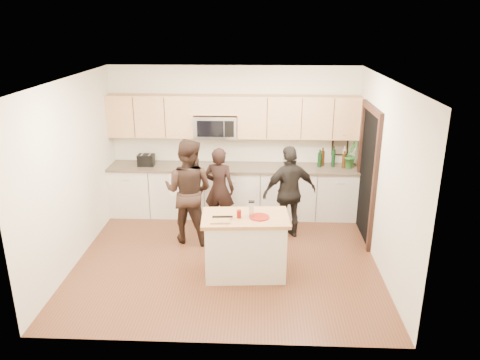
{
  "coord_description": "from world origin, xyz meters",
  "views": [
    {
      "loc": [
        0.48,
        -6.38,
        3.5
      ],
      "look_at": [
        0.19,
        0.35,
        1.15
      ],
      "focal_mm": 35.0,
      "sensor_mm": 36.0,
      "label": 1
    }
  ],
  "objects_px": {
    "island": "(245,245)",
    "toaster": "(146,160)",
    "woman_center": "(189,191)",
    "woman_right": "(290,192)",
    "woman_left": "(219,189)"
  },
  "relations": [
    {
      "from": "woman_center",
      "to": "woman_right",
      "type": "height_order",
      "value": "woman_center"
    },
    {
      "from": "island",
      "to": "woman_left",
      "type": "distance_m",
      "value": 1.64
    },
    {
      "from": "toaster",
      "to": "woman_left",
      "type": "xyz_separation_m",
      "value": [
        1.38,
        -0.59,
        -0.32
      ]
    },
    {
      "from": "woman_left",
      "to": "woman_center",
      "type": "xyz_separation_m",
      "value": [
        -0.45,
        -0.48,
        0.13
      ]
    },
    {
      "from": "island",
      "to": "woman_left",
      "type": "bearing_deg",
      "value": 103.92
    },
    {
      "from": "island",
      "to": "woman_left",
      "type": "xyz_separation_m",
      "value": [
        -0.5,
        1.54,
        0.27
      ]
    },
    {
      "from": "island",
      "to": "toaster",
      "type": "distance_m",
      "value": 2.9
    },
    {
      "from": "toaster",
      "to": "woman_center",
      "type": "xyz_separation_m",
      "value": [
        0.93,
        -1.08,
        -0.18
      ]
    },
    {
      "from": "woman_left",
      "to": "woman_center",
      "type": "height_order",
      "value": "woman_center"
    },
    {
      "from": "woman_left",
      "to": "woman_right",
      "type": "distance_m",
      "value": 1.21
    },
    {
      "from": "toaster",
      "to": "woman_right",
      "type": "distance_m",
      "value": 2.72
    },
    {
      "from": "toaster",
      "to": "island",
      "type": "bearing_deg",
      "value": -48.67
    },
    {
      "from": "woman_right",
      "to": "toaster",
      "type": "bearing_deg",
      "value": -38.13
    },
    {
      "from": "island",
      "to": "woman_left",
      "type": "relative_size",
      "value": 0.86
    },
    {
      "from": "woman_left",
      "to": "toaster",
      "type": "bearing_deg",
      "value": -12.21
    }
  ]
}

